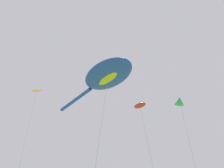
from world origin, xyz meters
name	(u,v)px	position (x,y,z in m)	size (l,w,h in m)	color
big_show_kite	(106,76)	(2.46, 14.08, 15.77)	(6.06, 12.14, 16.35)	blue
small_kite_diamond_red	(140,107)	(1.68, 9.53, 9.85)	(4.16, 1.82, 10.07)	red
small_kite_stunt_black	(35,98)	(-1.15, 22.04, 15.16)	(1.34, 1.52, 16.51)	orange
small_kite_tiny_distant	(179,101)	(6.10, 8.58, 11.88)	(4.91, 2.81, 12.39)	green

